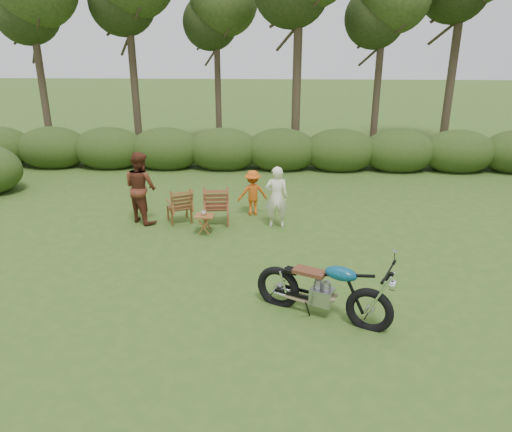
{
  "coord_description": "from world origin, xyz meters",
  "views": [
    {
      "loc": [
        -0.21,
        -7.84,
        4.64
      ],
      "look_at": [
        -0.59,
        1.94,
        0.9
      ],
      "focal_mm": 35.0,
      "sensor_mm": 36.0,
      "label": 1
    }
  ],
  "objects_px": {
    "side_table": "(205,224)",
    "adult_b": "(144,221)",
    "lawn_chair_left": "(180,222)",
    "cup": "(204,213)",
    "adult_a": "(276,226)",
    "child": "(253,214)",
    "lawn_chair_right": "(217,223)",
    "motorcycle": "(321,315)"
  },
  "relations": [
    {
      "from": "lawn_chair_left",
      "to": "side_table",
      "type": "relative_size",
      "value": 1.91
    },
    {
      "from": "motorcycle",
      "to": "side_table",
      "type": "xyz_separation_m",
      "value": [
        -2.47,
        3.5,
        0.24
      ]
    },
    {
      "from": "motorcycle",
      "to": "adult_a",
      "type": "relative_size",
      "value": 1.5
    },
    {
      "from": "motorcycle",
      "to": "adult_a",
      "type": "xyz_separation_m",
      "value": [
        -0.78,
        4.02,
        0.0
      ]
    },
    {
      "from": "lawn_chair_right",
      "to": "child",
      "type": "distance_m",
      "value": 1.09
    },
    {
      "from": "lawn_chair_right",
      "to": "lawn_chair_left",
      "type": "height_order",
      "value": "lawn_chair_right"
    },
    {
      "from": "cup",
      "to": "adult_a",
      "type": "height_order",
      "value": "adult_a"
    },
    {
      "from": "lawn_chair_left",
      "to": "cup",
      "type": "height_order",
      "value": "cup"
    },
    {
      "from": "adult_b",
      "to": "side_table",
      "type": "bearing_deg",
      "value": -167.08
    },
    {
      "from": "side_table",
      "to": "adult_b",
      "type": "bearing_deg",
      "value": 155.85
    },
    {
      "from": "adult_a",
      "to": "adult_b",
      "type": "relative_size",
      "value": 0.85
    },
    {
      "from": "lawn_chair_right",
      "to": "adult_b",
      "type": "relative_size",
      "value": 0.56
    },
    {
      "from": "lawn_chair_left",
      "to": "adult_b",
      "type": "xyz_separation_m",
      "value": [
        -0.93,
        -0.0,
        0.0
      ]
    },
    {
      "from": "adult_a",
      "to": "child",
      "type": "height_order",
      "value": "adult_a"
    },
    {
      "from": "side_table",
      "to": "adult_a",
      "type": "relative_size",
      "value": 0.31
    },
    {
      "from": "motorcycle",
      "to": "child",
      "type": "bearing_deg",
      "value": 131.49
    },
    {
      "from": "cup",
      "to": "adult_b",
      "type": "relative_size",
      "value": 0.07
    },
    {
      "from": "adult_a",
      "to": "cup",
      "type": "bearing_deg",
      "value": 14.62
    },
    {
      "from": "motorcycle",
      "to": "adult_b",
      "type": "relative_size",
      "value": 1.27
    },
    {
      "from": "motorcycle",
      "to": "adult_b",
      "type": "bearing_deg",
      "value": 159.7
    },
    {
      "from": "adult_a",
      "to": "child",
      "type": "bearing_deg",
      "value": -54.71
    },
    {
      "from": "lawn_chair_right",
      "to": "motorcycle",
      "type": "bearing_deg",
      "value": 112.54
    },
    {
      "from": "cup",
      "to": "adult_b",
      "type": "distance_m",
      "value": 1.88
    },
    {
      "from": "lawn_chair_left",
      "to": "lawn_chair_right",
      "type": "bearing_deg",
      "value": 149.82
    },
    {
      "from": "adult_b",
      "to": "adult_a",
      "type": "bearing_deg",
      "value": -146.79
    },
    {
      "from": "lawn_chair_left",
      "to": "adult_a",
      "type": "distance_m",
      "value": 2.45
    },
    {
      "from": "lawn_chair_left",
      "to": "cup",
      "type": "distance_m",
      "value": 1.15
    },
    {
      "from": "lawn_chair_left",
      "to": "adult_a",
      "type": "xyz_separation_m",
      "value": [
        2.44,
        -0.23,
        0.0
      ]
    },
    {
      "from": "side_table",
      "to": "cup",
      "type": "bearing_deg",
      "value": 133.85
    },
    {
      "from": "side_table",
      "to": "adult_b",
      "type": "relative_size",
      "value": 0.26
    },
    {
      "from": "motorcycle",
      "to": "adult_b",
      "type": "xyz_separation_m",
      "value": [
        -4.14,
        4.25,
        0.0
      ]
    },
    {
      "from": "child",
      "to": "side_table",
      "type": "bearing_deg",
      "value": 36.49
    },
    {
      "from": "lawn_chair_right",
      "to": "lawn_chair_left",
      "type": "relative_size",
      "value": 1.12
    },
    {
      "from": "cup",
      "to": "child",
      "type": "xyz_separation_m",
      "value": [
        1.09,
        1.32,
        -0.52
      ]
    },
    {
      "from": "cup",
      "to": "child",
      "type": "bearing_deg",
      "value": 50.43
    },
    {
      "from": "adult_a",
      "to": "adult_b",
      "type": "height_order",
      "value": "adult_b"
    },
    {
      "from": "lawn_chair_left",
      "to": "child",
      "type": "distance_m",
      "value": 1.91
    },
    {
      "from": "lawn_chair_right",
      "to": "adult_b",
      "type": "bearing_deg",
      "value": -7.86
    },
    {
      "from": "lawn_chair_right",
      "to": "side_table",
      "type": "distance_m",
      "value": 0.75
    },
    {
      "from": "lawn_chair_right",
      "to": "adult_a",
      "type": "relative_size",
      "value": 0.66
    },
    {
      "from": "motorcycle",
      "to": "child",
      "type": "height_order",
      "value": "motorcycle"
    },
    {
      "from": "cup",
      "to": "adult_b",
      "type": "height_order",
      "value": "adult_b"
    }
  ]
}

